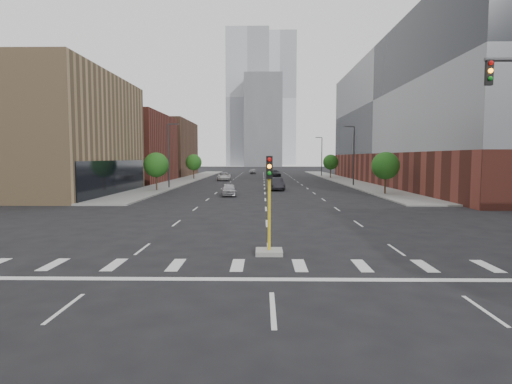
{
  "coord_description": "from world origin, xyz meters",
  "views": [
    {
      "loc": [
        -0.3,
        -9.92,
        4.33
      ],
      "look_at": [
        -0.65,
        12.79,
        2.5
      ],
      "focal_mm": 30.0,
      "sensor_mm": 36.0,
      "label": 1
    }
  ],
  "objects_px": {
    "median_traffic_signal": "(269,233)",
    "car_deep_right": "(275,173)",
    "car_near_left": "(229,190)",
    "car_far_left": "(224,177)",
    "car_distant": "(253,171)",
    "car_mid_right": "(276,184)"
  },
  "relations": [
    {
      "from": "car_distant",
      "to": "car_near_left",
      "type": "bearing_deg",
      "value": -91.59
    },
    {
      "from": "car_distant",
      "to": "median_traffic_signal",
      "type": "bearing_deg",
      "value": -88.79
    },
    {
      "from": "median_traffic_signal",
      "to": "car_mid_right",
      "type": "height_order",
      "value": "median_traffic_signal"
    },
    {
      "from": "median_traffic_signal",
      "to": "car_mid_right",
      "type": "distance_m",
      "value": 38.02
    },
    {
      "from": "car_near_left",
      "to": "car_far_left",
      "type": "relative_size",
      "value": 0.78
    },
    {
      "from": "car_mid_right",
      "to": "car_distant",
      "type": "relative_size",
      "value": 1.19
    },
    {
      "from": "car_far_left",
      "to": "median_traffic_signal",
      "type": "bearing_deg",
      "value": -85.73
    },
    {
      "from": "median_traffic_signal",
      "to": "car_near_left",
      "type": "xyz_separation_m",
      "value": [
        -4.12,
        29.42,
        -0.26
      ]
    },
    {
      "from": "car_distant",
      "to": "car_far_left",
      "type": "bearing_deg",
      "value": -98.46
    },
    {
      "from": "median_traffic_signal",
      "to": "car_far_left",
      "type": "height_order",
      "value": "median_traffic_signal"
    },
    {
      "from": "car_far_left",
      "to": "car_deep_right",
      "type": "relative_size",
      "value": 1.04
    },
    {
      "from": "median_traffic_signal",
      "to": "car_distant",
      "type": "relative_size",
      "value": 1.05
    },
    {
      "from": "car_mid_right",
      "to": "car_deep_right",
      "type": "distance_m",
      "value": 41.07
    },
    {
      "from": "car_near_left",
      "to": "car_deep_right",
      "type": "bearing_deg",
      "value": 77.36
    },
    {
      "from": "car_far_left",
      "to": "car_distant",
      "type": "height_order",
      "value": "car_far_left"
    },
    {
      "from": "median_traffic_signal",
      "to": "car_distant",
      "type": "distance_m",
      "value": 95.58
    },
    {
      "from": "median_traffic_signal",
      "to": "car_far_left",
      "type": "xyz_separation_m",
      "value": [
        -7.58,
        61.89,
        -0.22
      ]
    },
    {
      "from": "median_traffic_signal",
      "to": "car_deep_right",
      "type": "distance_m",
      "value": 79.08
    },
    {
      "from": "car_far_left",
      "to": "car_distant",
      "type": "xyz_separation_m",
      "value": [
        4.69,
        33.65,
        -0.03
      ]
    },
    {
      "from": "car_far_left",
      "to": "car_near_left",
      "type": "bearing_deg",
      "value": -86.64
    },
    {
      "from": "car_mid_right",
      "to": "car_distant",
      "type": "distance_m",
      "value": 57.72
    },
    {
      "from": "car_near_left",
      "to": "car_deep_right",
      "type": "xyz_separation_m",
      "value": [
        6.72,
        49.62,
        0.04
      ]
    }
  ]
}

